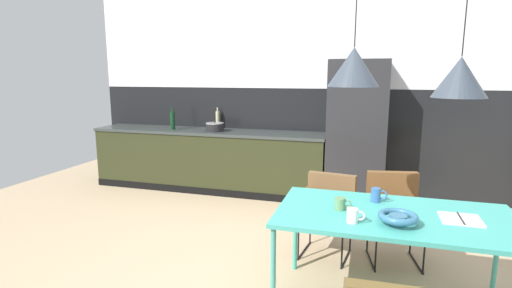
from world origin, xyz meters
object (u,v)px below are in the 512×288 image
at_px(cooking_pot, 215,127).
at_px(pendant_lamp_over_table_far, 460,77).
at_px(armchair_corner_seat, 394,207).
at_px(fruit_bowl, 398,217).
at_px(armchair_near_window, 328,202).
at_px(bottle_oil_tall, 173,120).
at_px(refrigerator_column, 357,133).
at_px(bottle_spice_small, 218,119).
at_px(open_book, 461,219).
at_px(mug_wide_latte, 341,204).
at_px(dining_table, 394,220).
at_px(mug_dark_espresso, 353,216).
at_px(pendant_lamp_over_table_near, 354,67).
at_px(mug_white_ceramic, 376,195).

distance_m(cooking_pot, pendant_lamp_over_table_far, 3.61).
xyz_separation_m(armchair_corner_seat, fruit_bowl, (-0.05, -1.05, 0.28)).
bearing_deg(pendant_lamp_over_table_far, cooking_pot, 138.09).
height_order(armchair_near_window, bottle_oil_tall, bottle_oil_tall).
xyz_separation_m(refrigerator_column, bottle_spice_small, (-2.03, 0.23, 0.08)).
bearing_deg(armchair_corner_seat, open_book, 102.12).
relative_size(mug_wide_latte, bottle_oil_tall, 0.37).
bearing_deg(mug_wide_latte, refrigerator_column, 89.61).
bearing_deg(dining_table, open_book, -0.05).
bearing_deg(cooking_pot, armchair_near_window, -40.89).
height_order(refrigerator_column, fruit_bowl, refrigerator_column).
height_order(armchair_near_window, mug_dark_espresso, mug_dark_espresso).
distance_m(mug_wide_latte, bottle_oil_tall, 3.52).
bearing_deg(bottle_spice_small, mug_dark_espresso, -53.76).
bearing_deg(open_book, pendant_lamp_over_table_near, 177.55).
xyz_separation_m(armchair_corner_seat, pendant_lamp_over_table_far, (0.27, -0.87, 1.17)).
relative_size(refrigerator_column, open_book, 7.41).
bearing_deg(bottle_spice_small, armchair_near_window, -44.77).
bearing_deg(fruit_bowl, pendant_lamp_over_table_far, 29.10).
bearing_deg(bottle_oil_tall, mug_dark_espresso, -43.68).
bearing_deg(pendant_lamp_over_table_far, dining_table, 175.32).
height_order(bottle_spice_small, bottle_oil_tall, bottle_oil_tall).
distance_m(armchair_corner_seat, bottle_oil_tall, 3.42).
height_order(fruit_bowl, pendant_lamp_over_table_near, pendant_lamp_over_table_near).
bearing_deg(bottle_oil_tall, dining_table, -38.11).
relative_size(armchair_corner_seat, bottle_spice_small, 2.53).
distance_m(bottle_oil_tall, pendant_lamp_over_table_near, 3.59).
distance_m(armchair_corner_seat, mug_white_ceramic, 0.71).
height_order(armchair_corner_seat, open_book, armchair_corner_seat).
bearing_deg(pendant_lamp_over_table_near, armchair_corner_seat, 65.08).
bearing_deg(refrigerator_column, bottle_spice_small, 173.67).
distance_m(armchair_near_window, pendant_lamp_over_table_far, 1.67).
xyz_separation_m(mug_wide_latte, cooking_pot, (-1.94, 2.36, 0.17)).
height_order(armchair_near_window, fruit_bowl, fruit_bowl).
relative_size(mug_wide_latte, cooking_pot, 0.46).
bearing_deg(mug_dark_espresso, fruit_bowl, 8.93).
bearing_deg(refrigerator_column, fruit_bowl, -82.21).
height_order(fruit_bowl, cooking_pot, cooking_pot).
distance_m(open_book, cooking_pot, 3.59).
height_order(cooking_pot, bottle_oil_tall, bottle_oil_tall).
relative_size(open_book, mug_wide_latte, 2.12).
height_order(bottle_spice_small, pendant_lamp_over_table_near, pendant_lamp_over_table_near).
distance_m(dining_table, pendant_lamp_over_table_near, 1.10).
height_order(open_book, pendant_lamp_over_table_near, pendant_lamp_over_table_near).
bearing_deg(mug_wide_latte, dining_table, 3.27).
relative_size(open_book, pendant_lamp_over_table_near, 0.19).
height_order(mug_dark_espresso, pendant_lamp_over_table_near, pendant_lamp_over_table_near).
bearing_deg(dining_table, fruit_bowl, -88.73).
distance_m(armchair_near_window, bottle_spice_small, 2.66).
bearing_deg(pendant_lamp_over_table_far, armchair_near_window, 136.10).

